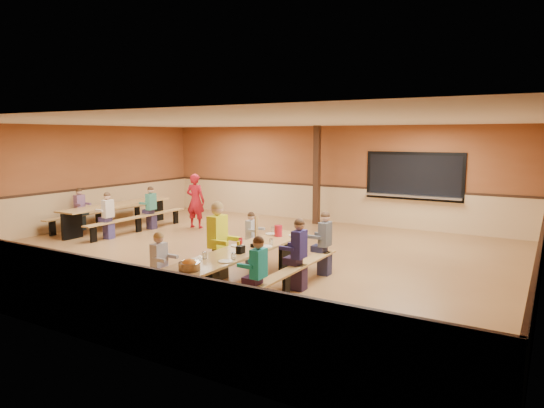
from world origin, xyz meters
The scene contains 23 objects.
ground centered at (0.00, 0.00, 0.00)m, with size 12.00×12.00×0.00m, color brown.
room_envelope centered at (0.00, 0.00, 0.69)m, with size 12.04×10.04×3.02m.
kitchen_pass_through centered at (2.60, 4.96, 1.49)m, with size 2.78×0.28×1.38m.
structural_post centered at (-0.20, 4.40, 1.50)m, with size 0.18×0.18×3.00m, color black.
cafeteria_table_main centered at (1.51, -2.12, 0.53)m, with size 1.91×3.70×0.74m.
cafeteria_table_second centered at (-4.78, 0.66, 0.53)m, with size 1.91×3.70×0.74m.
seated_child_white_left centered at (0.68, -3.39, 0.57)m, with size 0.34×0.28×1.15m, color silver, non-canonical shape.
seated_adult_yellow centered at (0.68, -1.82, 0.73)m, with size 0.49×0.40×1.45m, color yellow, non-canonical shape.
seated_child_grey_left centered at (0.68, -0.65, 0.55)m, with size 0.32×0.26×1.10m, color #B8B8B8, non-canonical shape.
seated_child_teal_right centered at (2.33, -3.00, 0.59)m, with size 0.36×0.29×1.19m, color #1BA5AF, non-canonical shape.
seated_child_navy_right centered at (2.33, -1.66, 0.63)m, with size 0.39×0.32×1.26m, color navy, non-canonical shape.
seated_child_char_right centered at (2.33, -0.57, 0.62)m, with size 0.38×0.31×1.23m, color #4C4F55, non-canonical shape.
seated_child_purple_sec centered at (-5.61, 0.02, 0.60)m, with size 0.36×0.30×1.20m, color #7C5278, non-canonical shape.
seated_child_green_sec centered at (-3.96, 1.17, 0.61)m, with size 0.38×0.31×1.22m, color #378169, non-canonical shape.
seated_child_tan_sec centered at (-3.96, -0.39, 0.61)m, with size 0.37×0.31×1.22m, color beige, non-canonical shape.
standing_woman centered at (-2.97, 1.98, 0.80)m, with size 0.58×0.38×1.60m, color #A9131E.
punch_pitcher centered at (1.49, -0.93, 0.85)m, with size 0.16×0.16×0.22m, color #B41829.
chip_bowl centered at (1.57, -3.68, 0.81)m, with size 0.32×0.32×0.15m, color orange, non-canonical shape.
napkin_dispenser centered at (1.63, -2.45, 0.80)m, with size 0.10×0.14×0.13m, color black.
condiment_mustard centered at (1.51, -2.33, 0.82)m, with size 0.06×0.06×0.17m, color yellow.
condiment_ketchup centered at (1.48, -2.24, 0.82)m, with size 0.06×0.06×0.17m, color #B2140F.
table_paddle centered at (1.61, -1.91, 0.88)m, with size 0.16×0.16×0.56m.
place_settings centered at (1.51, -2.12, 0.80)m, with size 0.65×3.30×0.11m, color beige, non-canonical shape.
Camera 1 is at (6.11, -9.01, 2.70)m, focal length 32.00 mm.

